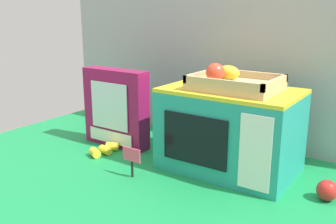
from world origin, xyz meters
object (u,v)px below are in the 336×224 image
(toy_microwave, at_px, (230,130))
(loose_toy_apple, at_px, (327,190))
(loose_toy_banana, at_px, (104,150))
(price_sign, at_px, (132,158))
(food_groups_crate, at_px, (233,82))
(cookie_set_box, at_px, (115,108))

(toy_microwave, bearing_deg, loose_toy_apple, -7.92)
(loose_toy_banana, bearing_deg, toy_microwave, 17.42)
(price_sign, height_order, loose_toy_banana, price_sign)
(toy_microwave, height_order, price_sign, toy_microwave)
(food_groups_crate, height_order, price_sign, food_groups_crate)
(toy_microwave, distance_m, loose_toy_banana, 0.48)
(cookie_set_box, height_order, loose_toy_apple, cookie_set_box)
(cookie_set_box, relative_size, loose_toy_apple, 5.05)
(toy_microwave, distance_m, loose_toy_apple, 0.35)
(loose_toy_banana, bearing_deg, food_groups_crate, 16.31)
(cookie_set_box, distance_m, loose_toy_banana, 0.17)
(food_groups_crate, distance_m, price_sign, 0.41)
(loose_toy_apple, bearing_deg, toy_microwave, 172.08)
(price_sign, bearing_deg, loose_toy_apple, 19.25)
(loose_toy_banana, height_order, loose_toy_apple, loose_toy_apple)
(food_groups_crate, bearing_deg, loose_toy_banana, -163.69)
(cookie_set_box, xyz_separation_m, loose_toy_banana, (0.03, -0.10, -0.14))
(loose_toy_apple, bearing_deg, cookie_set_box, 179.55)
(cookie_set_box, height_order, price_sign, cookie_set_box)
(loose_toy_banana, bearing_deg, price_sign, -24.52)
(toy_microwave, xyz_separation_m, price_sign, (-0.23, -0.24, -0.07))
(toy_microwave, relative_size, loose_toy_apple, 7.16)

